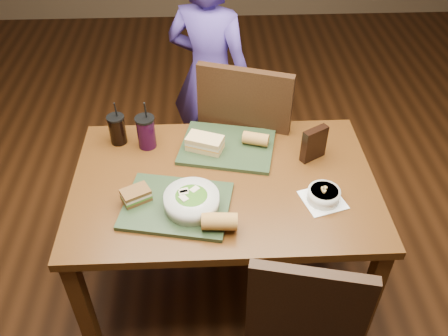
{
  "coord_description": "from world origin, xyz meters",
  "views": [
    {
      "loc": [
        -0.07,
        -1.5,
        2.12
      ],
      "look_at": [
        0.0,
        0.0,
        0.82
      ],
      "focal_mm": 38.0,
      "sensor_mm": 36.0,
      "label": 1
    }
  ],
  "objects_px": {
    "diner": "(210,76)",
    "cup_cola": "(117,129)",
    "dining_table": "(224,195)",
    "tray_far": "(227,147)",
    "sandwich_far": "(205,143)",
    "cup_berry": "(146,132)",
    "baguette_near": "(220,221)",
    "tray_near": "(177,206)",
    "sandwich_near": "(136,195)",
    "chip_bag": "(314,144)",
    "soup_bowl": "(324,195)",
    "baguette_far": "(256,139)",
    "chair_far": "(241,138)",
    "salad_bowl": "(192,200)"
  },
  "relations": [
    {
      "from": "diner",
      "to": "cup_cola",
      "type": "bearing_deg",
      "value": 80.86
    },
    {
      "from": "dining_table",
      "to": "tray_far",
      "type": "bearing_deg",
      "value": 83.49
    },
    {
      "from": "tray_far",
      "to": "sandwich_far",
      "type": "height_order",
      "value": "sandwich_far"
    },
    {
      "from": "sandwich_far",
      "to": "cup_berry",
      "type": "bearing_deg",
      "value": 167.91
    },
    {
      "from": "cup_cola",
      "to": "cup_berry",
      "type": "distance_m",
      "value": 0.14
    },
    {
      "from": "diner",
      "to": "baguette_near",
      "type": "relative_size",
      "value": 10.4
    },
    {
      "from": "tray_near",
      "to": "sandwich_near",
      "type": "xyz_separation_m",
      "value": [
        -0.16,
        0.03,
        0.04
      ]
    },
    {
      "from": "dining_table",
      "to": "chip_bag",
      "type": "bearing_deg",
      "value": 18.49
    },
    {
      "from": "dining_table",
      "to": "sandwich_far",
      "type": "xyz_separation_m",
      "value": [
        -0.08,
        0.2,
        0.14
      ]
    },
    {
      "from": "soup_bowl",
      "to": "sandwich_far",
      "type": "distance_m",
      "value": 0.59
    },
    {
      "from": "soup_bowl",
      "to": "sandwich_near",
      "type": "xyz_separation_m",
      "value": [
        -0.76,
        0.02,
        0.01
      ]
    },
    {
      "from": "diner",
      "to": "cup_berry",
      "type": "distance_m",
      "value": 0.79
    },
    {
      "from": "sandwich_far",
      "to": "chip_bag",
      "type": "xyz_separation_m",
      "value": [
        0.48,
        -0.06,
        0.03
      ]
    },
    {
      "from": "dining_table",
      "to": "chip_bag",
      "type": "distance_m",
      "value": 0.46
    },
    {
      "from": "cup_berry",
      "to": "sandwich_far",
      "type": "bearing_deg",
      "value": -12.09
    },
    {
      "from": "baguette_near",
      "to": "tray_far",
      "type": "bearing_deg",
      "value": 83.83
    },
    {
      "from": "sandwich_near",
      "to": "cup_berry",
      "type": "bearing_deg",
      "value": 87.76
    },
    {
      "from": "tray_near",
      "to": "soup_bowl",
      "type": "xyz_separation_m",
      "value": [
        0.6,
        0.01,
        0.02
      ]
    },
    {
      "from": "soup_bowl",
      "to": "cup_cola",
      "type": "bearing_deg",
      "value": 153.8
    },
    {
      "from": "diner",
      "to": "chip_bag",
      "type": "bearing_deg",
      "value": 142.07
    },
    {
      "from": "dining_table",
      "to": "soup_bowl",
      "type": "xyz_separation_m",
      "value": [
        0.4,
        -0.14,
        0.12
      ]
    },
    {
      "from": "dining_table",
      "to": "cup_berry",
      "type": "relative_size",
      "value": 5.36
    },
    {
      "from": "sandwich_far",
      "to": "tray_far",
      "type": "bearing_deg",
      "value": 11.36
    },
    {
      "from": "tray_far",
      "to": "diner",
      "type": "bearing_deg",
      "value": 95.04
    },
    {
      "from": "diner",
      "to": "sandwich_near",
      "type": "bearing_deg",
      "value": 97.65
    },
    {
      "from": "tray_far",
      "to": "chip_bag",
      "type": "relative_size",
      "value": 2.65
    },
    {
      "from": "baguette_far",
      "to": "cup_berry",
      "type": "distance_m",
      "value": 0.5
    },
    {
      "from": "chair_far",
      "to": "baguette_far",
      "type": "distance_m",
      "value": 0.36
    },
    {
      "from": "sandwich_far",
      "to": "cup_cola",
      "type": "bearing_deg",
      "value": 166.96
    },
    {
      "from": "cup_berry",
      "to": "chip_bag",
      "type": "height_order",
      "value": "cup_berry"
    },
    {
      "from": "chair_far",
      "to": "cup_cola",
      "type": "bearing_deg",
      "value": -159.99
    },
    {
      "from": "dining_table",
      "to": "sandwich_near",
      "type": "xyz_separation_m",
      "value": [
        -0.36,
        -0.12,
        0.13
      ]
    },
    {
      "from": "dining_table",
      "to": "sandwich_far",
      "type": "bearing_deg",
      "value": 111.24
    },
    {
      "from": "cup_cola",
      "to": "salad_bowl",
      "type": "bearing_deg",
      "value": -53.32
    },
    {
      "from": "diner",
      "to": "baguette_far",
      "type": "height_order",
      "value": "diner"
    },
    {
      "from": "soup_bowl",
      "to": "chip_bag",
      "type": "bearing_deg",
      "value": 88.61
    },
    {
      "from": "cup_cola",
      "to": "chair_far",
      "type": "bearing_deg",
      "value": 20.01
    },
    {
      "from": "diner",
      "to": "sandwich_near",
      "type": "distance_m",
      "value": 1.14
    },
    {
      "from": "tray_far",
      "to": "salad_bowl",
      "type": "xyz_separation_m",
      "value": [
        -0.16,
        -0.39,
        0.05
      ]
    },
    {
      "from": "dining_table",
      "to": "baguette_near",
      "type": "bearing_deg",
      "value": -95.92
    },
    {
      "from": "baguette_far",
      "to": "cup_cola",
      "type": "xyz_separation_m",
      "value": [
        -0.64,
        0.07,
        0.03
      ]
    },
    {
      "from": "salad_bowl",
      "to": "sandwich_near",
      "type": "height_order",
      "value": "salad_bowl"
    },
    {
      "from": "soup_bowl",
      "to": "sandwich_near",
      "type": "relative_size",
      "value": 1.5
    },
    {
      "from": "cup_berry",
      "to": "tray_near",
      "type": "bearing_deg",
      "value": -70.14
    },
    {
      "from": "chair_far",
      "to": "tray_far",
      "type": "relative_size",
      "value": 2.52
    },
    {
      "from": "soup_bowl",
      "to": "tray_near",
      "type": "bearing_deg",
      "value": -178.79
    },
    {
      "from": "dining_table",
      "to": "cup_cola",
      "type": "xyz_separation_m",
      "value": [
        -0.48,
        0.29,
        0.16
      ]
    },
    {
      "from": "soup_bowl",
      "to": "cup_cola",
      "type": "relative_size",
      "value": 0.9
    },
    {
      "from": "dining_table",
      "to": "baguette_near",
      "type": "distance_m",
      "value": 0.32
    },
    {
      "from": "baguette_far",
      "to": "chair_far",
      "type": "bearing_deg",
      "value": 98.38
    }
  ]
}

